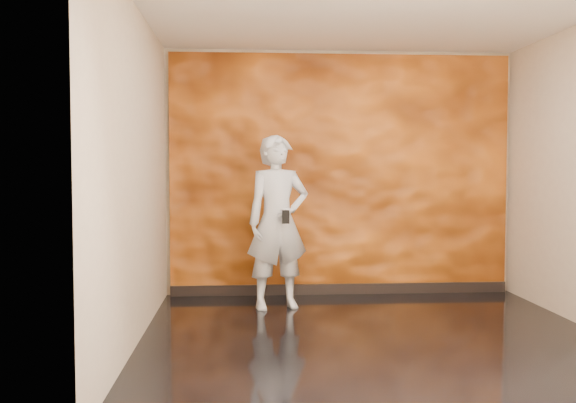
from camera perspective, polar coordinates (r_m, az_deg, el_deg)
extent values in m
cube|color=black|center=(5.67, 7.71, -11.97)|extent=(4.00, 4.00, 0.01)
cube|color=beige|center=(7.45, 4.65, 2.55)|extent=(4.00, 0.02, 2.80)
cube|color=beige|center=(3.55, 14.45, 1.98)|extent=(4.00, 0.02, 2.80)
cube|color=beige|center=(5.43, -13.32, 2.31)|extent=(0.02, 4.00, 2.80)
cube|color=white|center=(5.64, 7.92, 16.74)|extent=(4.00, 4.00, 0.01)
cube|color=orange|center=(7.41, 4.70, 2.39)|extent=(3.90, 0.06, 2.75)
cube|color=black|center=(7.50, 4.70, -7.75)|extent=(3.90, 0.04, 0.12)
imported|color=#ACB3BC|center=(6.64, -0.91, -1.84)|extent=(0.74, 0.57, 1.80)
cube|color=black|center=(6.38, -0.20, -1.38)|extent=(0.07, 0.03, 0.14)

